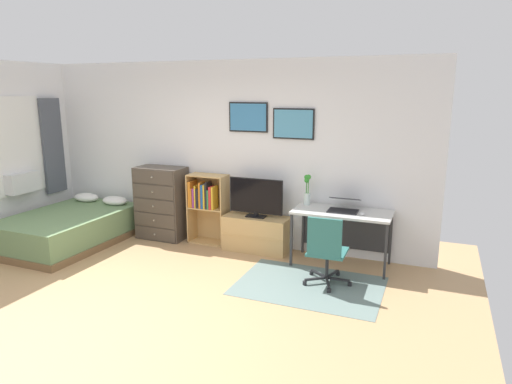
{
  "coord_description": "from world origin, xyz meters",
  "views": [
    {
      "loc": [
        2.96,
        -3.62,
        2.27
      ],
      "look_at": [
        0.87,
        1.5,
        1.03
      ],
      "focal_mm": 31.8,
      "sensor_mm": 36.0,
      "label": 1
    }
  ],
  "objects_px": {
    "tv_stand": "(257,233)",
    "bamboo_vase": "(307,190)",
    "dresser": "(162,203)",
    "office_chair": "(326,249)",
    "bookshelf": "(206,203)",
    "desk": "(343,219)",
    "laptop": "(344,205)",
    "computer_mouse": "(362,214)",
    "bed": "(69,228)",
    "television": "(256,198)"
  },
  "relations": [
    {
      "from": "television",
      "to": "bamboo_vase",
      "type": "bearing_deg",
      "value": 7.09
    },
    {
      "from": "desk",
      "to": "computer_mouse",
      "type": "xyz_separation_m",
      "value": [
        0.27,
        -0.17,
        0.15
      ]
    },
    {
      "from": "bed",
      "to": "television",
      "type": "distance_m",
      "value": 2.9
    },
    {
      "from": "laptop",
      "to": "bamboo_vase",
      "type": "distance_m",
      "value": 0.56
    },
    {
      "from": "laptop",
      "to": "computer_mouse",
      "type": "height_order",
      "value": "laptop"
    },
    {
      "from": "tv_stand",
      "to": "television",
      "type": "height_order",
      "value": "television"
    },
    {
      "from": "bed",
      "to": "office_chair",
      "type": "height_order",
      "value": "office_chair"
    },
    {
      "from": "dresser",
      "to": "bookshelf",
      "type": "distance_m",
      "value": 0.75
    },
    {
      "from": "bookshelf",
      "to": "desk",
      "type": "distance_m",
      "value": 2.09
    },
    {
      "from": "television",
      "to": "laptop",
      "type": "height_order",
      "value": "television"
    },
    {
      "from": "bed",
      "to": "tv_stand",
      "type": "distance_m",
      "value": 2.85
    },
    {
      "from": "laptop",
      "to": "bamboo_vase",
      "type": "bearing_deg",
      "value": 167.27
    },
    {
      "from": "bamboo_vase",
      "to": "tv_stand",
      "type": "bearing_deg",
      "value": -174.67
    },
    {
      "from": "bamboo_vase",
      "to": "television",
      "type": "bearing_deg",
      "value": -172.91
    },
    {
      "from": "tv_stand",
      "to": "television",
      "type": "xyz_separation_m",
      "value": [
        -0.0,
        -0.02,
        0.53
      ]
    },
    {
      "from": "tv_stand",
      "to": "bamboo_vase",
      "type": "height_order",
      "value": "bamboo_vase"
    },
    {
      "from": "dresser",
      "to": "laptop",
      "type": "distance_m",
      "value": 2.85
    },
    {
      "from": "computer_mouse",
      "to": "bamboo_vase",
      "type": "distance_m",
      "value": 0.86
    },
    {
      "from": "bookshelf",
      "to": "laptop",
      "type": "relative_size",
      "value": 2.48
    },
    {
      "from": "dresser",
      "to": "office_chair",
      "type": "bearing_deg",
      "value": -16.16
    },
    {
      "from": "tv_stand",
      "to": "computer_mouse",
      "type": "height_order",
      "value": "computer_mouse"
    },
    {
      "from": "bookshelf",
      "to": "computer_mouse",
      "type": "relative_size",
      "value": 10.11
    },
    {
      "from": "bed",
      "to": "laptop",
      "type": "distance_m",
      "value": 4.1
    },
    {
      "from": "dresser",
      "to": "office_chair",
      "type": "relative_size",
      "value": 1.31
    },
    {
      "from": "tv_stand",
      "to": "office_chair",
      "type": "relative_size",
      "value": 1.1
    },
    {
      "from": "bed",
      "to": "desk",
      "type": "distance_m",
      "value": 4.08
    },
    {
      "from": "computer_mouse",
      "to": "bookshelf",
      "type": "bearing_deg",
      "value": 174.22
    },
    {
      "from": "television",
      "to": "desk",
      "type": "height_order",
      "value": "television"
    },
    {
      "from": "bed",
      "to": "computer_mouse",
      "type": "xyz_separation_m",
      "value": [
        4.26,
        0.59,
        0.51
      ]
    },
    {
      "from": "laptop",
      "to": "dresser",
      "type": "bearing_deg",
      "value": 178.06
    },
    {
      "from": "tv_stand",
      "to": "desk",
      "type": "distance_m",
      "value": 1.29
    },
    {
      "from": "bamboo_vase",
      "to": "office_chair",
      "type": "bearing_deg",
      "value": -61.01
    },
    {
      "from": "office_chair",
      "to": "laptop",
      "type": "distance_m",
      "value": 0.86
    },
    {
      "from": "computer_mouse",
      "to": "laptop",
      "type": "bearing_deg",
      "value": 149.98
    },
    {
      "from": "dresser",
      "to": "bamboo_vase",
      "type": "height_order",
      "value": "bamboo_vase"
    },
    {
      "from": "bookshelf",
      "to": "office_chair",
      "type": "xyz_separation_m",
      "value": [
        2.05,
        -0.87,
        -0.17
      ]
    },
    {
      "from": "office_chair",
      "to": "tv_stand",
      "type": "bearing_deg",
      "value": 144.58
    },
    {
      "from": "computer_mouse",
      "to": "bed",
      "type": "bearing_deg",
      "value": -172.12
    },
    {
      "from": "dresser",
      "to": "television",
      "type": "height_order",
      "value": "dresser"
    },
    {
      "from": "tv_stand",
      "to": "computer_mouse",
      "type": "bearing_deg",
      "value": -7.2
    },
    {
      "from": "laptop",
      "to": "bamboo_vase",
      "type": "xyz_separation_m",
      "value": [
        -0.53,
        0.11,
        0.14
      ]
    },
    {
      "from": "desk",
      "to": "dresser",
      "type": "bearing_deg",
      "value": 179.83
    },
    {
      "from": "computer_mouse",
      "to": "television",
      "type": "bearing_deg",
      "value": 173.63
    },
    {
      "from": "computer_mouse",
      "to": "bamboo_vase",
      "type": "bearing_deg",
      "value": 162.02
    },
    {
      "from": "television",
      "to": "bamboo_vase",
      "type": "relative_size",
      "value": 1.89
    },
    {
      "from": "desk",
      "to": "laptop",
      "type": "distance_m",
      "value": 0.2
    },
    {
      "from": "bamboo_vase",
      "to": "computer_mouse",
      "type": "bearing_deg",
      "value": -17.98
    },
    {
      "from": "bookshelf",
      "to": "laptop",
      "type": "distance_m",
      "value": 2.1
    },
    {
      "from": "laptop",
      "to": "bamboo_vase",
      "type": "relative_size",
      "value": 1.01
    },
    {
      "from": "desk",
      "to": "computer_mouse",
      "type": "height_order",
      "value": "computer_mouse"
    }
  ]
}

